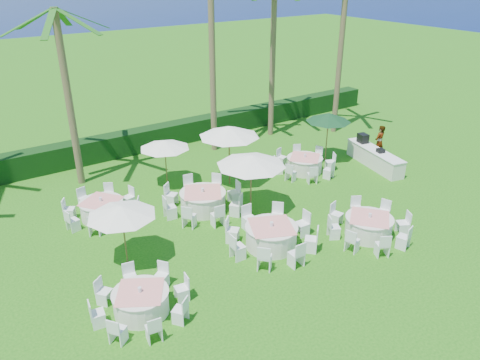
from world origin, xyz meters
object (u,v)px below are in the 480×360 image
(umbrella_a, at_px, (121,211))
(staff_person, at_px, (379,142))
(buffet_table, at_px, (374,157))
(umbrella_b, at_px, (251,160))
(umbrella_c, at_px, (164,144))
(banquet_table_b, at_px, (271,236))
(banquet_table_c, at_px, (369,226))
(banquet_table_e, at_px, (203,200))
(banquet_table_d, at_px, (102,209))
(banquet_table_f, at_px, (305,164))
(umbrella_d, at_px, (229,131))
(umbrella_green, at_px, (329,117))
(banquet_table_a, at_px, (141,301))

(umbrella_a, distance_m, staff_person, 14.69)
(buffet_table, bearing_deg, umbrella_b, -176.97)
(umbrella_c, height_order, buffet_table, umbrella_c)
(banquet_table_b, relative_size, banquet_table_c, 1.08)
(banquet_table_e, xyz_separation_m, umbrella_c, (-0.19, 3.02, 1.59))
(buffet_table, bearing_deg, banquet_table_e, 175.16)
(banquet_table_d, distance_m, banquet_table_f, 9.92)
(umbrella_d, xyz_separation_m, buffet_table, (7.25, -2.32, -2.12))
(umbrella_green, distance_m, staff_person, 3.17)
(umbrella_b, distance_m, umbrella_d, 2.85)
(staff_person, bearing_deg, banquet_table_d, -17.17)
(umbrella_a, distance_m, umbrella_c, 6.16)
(banquet_table_c, height_order, banquet_table_e, banquet_table_e)
(staff_person, bearing_deg, banquet_table_e, -10.67)
(banquet_table_d, bearing_deg, banquet_table_f, -6.36)
(umbrella_a, bearing_deg, umbrella_b, 5.54)
(banquet_table_a, relative_size, banquet_table_e, 0.87)
(banquet_table_c, bearing_deg, banquet_table_a, 174.78)
(umbrella_a, bearing_deg, banquet_table_b, -22.88)
(umbrella_a, distance_m, umbrella_green, 12.44)
(umbrella_green, bearing_deg, banquet_table_d, 177.10)
(umbrella_green, bearing_deg, banquet_table_f, -165.12)
(banquet_table_e, bearing_deg, staff_person, -1.34)
(banquet_table_a, relative_size, staff_person, 1.64)
(umbrella_c, bearing_deg, banquet_table_c, -62.13)
(umbrella_green, height_order, buffet_table, umbrella_green)
(banquet_table_c, distance_m, banquet_table_d, 10.55)
(banquet_table_a, relative_size, umbrella_b, 1.05)
(umbrella_c, xyz_separation_m, buffet_table, (9.74, -3.82, -1.56))
(banquet_table_c, height_order, staff_person, staff_person)
(banquet_table_a, xyz_separation_m, banquet_table_c, (8.86, -0.81, 0.02))
(banquet_table_a, distance_m, banquet_table_d, 6.24)
(banquet_table_a, height_order, banquet_table_f, banquet_table_f)
(banquet_table_f, xyz_separation_m, staff_person, (4.37, -0.86, 0.50))
(umbrella_c, xyz_separation_m, umbrella_green, (8.22, -1.90, 0.30))
(banquet_table_c, height_order, umbrella_d, umbrella_d)
(banquet_table_f, relative_size, umbrella_c, 1.32)
(banquet_table_c, distance_m, banquet_table_e, 6.73)
(banquet_table_b, xyz_separation_m, staff_person, (9.82, 3.54, 0.46))
(banquet_table_b, distance_m, umbrella_d, 5.94)
(staff_person, bearing_deg, umbrella_b, -3.04)
(banquet_table_f, distance_m, umbrella_a, 10.60)
(banquet_table_a, xyz_separation_m, umbrella_c, (4.48, 7.47, 1.65))
(umbrella_b, distance_m, buffet_table, 8.20)
(umbrella_a, relative_size, umbrella_d, 0.82)
(banquet_table_b, bearing_deg, umbrella_a, 157.12)
(banquet_table_e, relative_size, buffet_table, 0.87)
(banquet_table_b, xyz_separation_m, banquet_table_e, (-0.68, 3.78, 0.00))
(umbrella_c, bearing_deg, banquet_table_e, -86.31)
(umbrella_b, bearing_deg, staff_person, 6.29)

